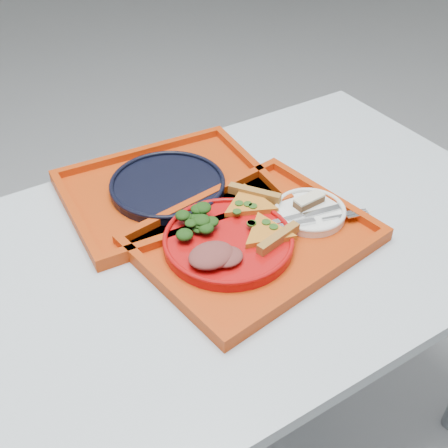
{
  "coord_description": "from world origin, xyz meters",
  "views": [
    {
      "loc": [
        -0.33,
        -0.74,
        1.51
      ],
      "look_at": [
        0.14,
        0.02,
        0.78
      ],
      "focal_mm": 45.0,
      "sensor_mm": 36.0,
      "label": 1
    }
  ],
  "objects_px": {
    "tray_main": "(254,241)",
    "dinner_plate": "(228,242)",
    "dessert_bar": "(309,200)",
    "tray_far": "(168,192)",
    "navy_plate": "(168,186)"
  },
  "relations": [
    {
      "from": "tray_main",
      "to": "dinner_plate",
      "type": "bearing_deg",
      "value": 161.73
    },
    {
      "from": "tray_main",
      "to": "dessert_bar",
      "type": "xyz_separation_m",
      "value": [
        0.16,
        0.02,
        0.03
      ]
    },
    {
      "from": "tray_far",
      "to": "dessert_bar",
      "type": "height_order",
      "value": "dessert_bar"
    },
    {
      "from": "tray_main",
      "to": "dessert_bar",
      "type": "distance_m",
      "value": 0.16
    },
    {
      "from": "navy_plate",
      "to": "dessert_bar",
      "type": "relative_size",
      "value": 3.71
    },
    {
      "from": "tray_far",
      "to": "navy_plate",
      "type": "bearing_deg",
      "value": 0.0
    },
    {
      "from": "navy_plate",
      "to": "tray_far",
      "type": "bearing_deg",
      "value": 0.0
    },
    {
      "from": "dinner_plate",
      "to": "tray_far",
      "type": "bearing_deg",
      "value": 93.04
    },
    {
      "from": "tray_main",
      "to": "dinner_plate",
      "type": "height_order",
      "value": "dinner_plate"
    },
    {
      "from": "tray_far",
      "to": "dinner_plate",
      "type": "height_order",
      "value": "dinner_plate"
    },
    {
      "from": "dinner_plate",
      "to": "tray_main",
      "type": "bearing_deg",
      "value": -10.3
    },
    {
      "from": "tray_far",
      "to": "dinner_plate",
      "type": "xyz_separation_m",
      "value": [
        0.01,
        -0.24,
        0.02
      ]
    },
    {
      "from": "dinner_plate",
      "to": "dessert_bar",
      "type": "bearing_deg",
      "value": 2.54
    },
    {
      "from": "navy_plate",
      "to": "dessert_bar",
      "type": "distance_m",
      "value": 0.32
    },
    {
      "from": "tray_far",
      "to": "dinner_plate",
      "type": "bearing_deg",
      "value": -82.85
    }
  ]
}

